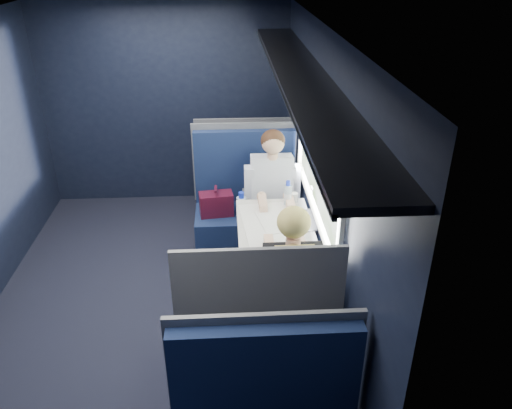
{
  "coord_description": "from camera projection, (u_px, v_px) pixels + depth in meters",
  "views": [
    {
      "loc": [
        0.69,
        -3.54,
        2.8
      ],
      "look_at": [
        0.9,
        0.0,
        0.95
      ],
      "focal_mm": 35.0,
      "sensor_mm": 36.0,
      "label": 1
    }
  ],
  "objects": [
    {
      "name": "papers",
      "position": [
        275.0,
        224.0,
        4.14
      ],
      "size": [
        0.6,
        0.81,
        0.01
      ],
      "primitive_type": "cube",
      "rotation": [
        0.0,
        0.0,
        0.09
      ],
      "color": "white",
      "rests_on": "table"
    },
    {
      "name": "man",
      "position": [
        273.0,
        192.0,
        4.73
      ],
      "size": [
        0.53,
        0.56,
        1.32
      ],
      "color": "black",
      "rests_on": "ground"
    },
    {
      "name": "laptop",
      "position": [
        314.0,
        214.0,
        4.15
      ],
      "size": [
        0.35,
        0.4,
        0.26
      ],
      "color": "silver",
      "rests_on": "table"
    },
    {
      "name": "bottle_small",
      "position": [
        288.0,
        194.0,
        4.4
      ],
      "size": [
        0.07,
        0.07,
        0.24
      ],
      "color": "silver",
      "rests_on": "table"
    },
    {
      "name": "table",
      "position": [
        272.0,
        235.0,
        4.14
      ],
      "size": [
        0.62,
        1.0,
        0.74
      ],
      "color": "#54565E",
      "rests_on": "ground"
    },
    {
      "name": "ground",
      "position": [
        154.0,
        303.0,
        4.39
      ],
      "size": [
        2.8,
        4.2,
        0.01
      ],
      "primitive_type": "cube",
      "color": "black"
    },
    {
      "name": "seat_row_front",
      "position": [
        242.0,
        175.0,
        5.83
      ],
      "size": [
        1.04,
        0.51,
        1.16
      ],
      "color": "#0C1638",
      "rests_on": "ground"
    },
    {
      "name": "cup",
      "position": [
        294.0,
        197.0,
        4.49
      ],
      "size": [
        0.06,
        0.06,
        0.08
      ],
      "primitive_type": "cylinder",
      "color": "white",
      "rests_on": "table"
    },
    {
      "name": "room_shell",
      "position": [
        139.0,
        145.0,
        3.71
      ],
      "size": [
        3.0,
        4.4,
        2.4
      ],
      "color": "black",
      "rests_on": "ground"
    },
    {
      "name": "woman",
      "position": [
        291.0,
        278.0,
        3.49
      ],
      "size": [
        0.53,
        0.56,
        1.32
      ],
      "color": "black",
      "rests_on": "ground"
    },
    {
      "name": "seat_bay_near",
      "position": [
        245.0,
        211.0,
        5.01
      ],
      "size": [
        1.04,
        0.62,
        1.26
      ],
      "color": "#0C1638",
      "rests_on": "ground"
    },
    {
      "name": "seat_bay_far",
      "position": [
        256.0,
        331.0,
        3.47
      ],
      "size": [
        1.04,
        0.62,
        1.26
      ],
      "color": "#0C1638",
      "rests_on": "ground"
    }
  ]
}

